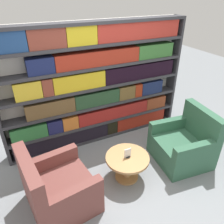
% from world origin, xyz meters
% --- Properties ---
extents(ground_plane, '(14.00, 14.00, 0.00)m').
position_xyz_m(ground_plane, '(0.00, 0.00, 0.00)').
color(ground_plane, gray).
extents(bookshelf, '(3.35, 0.30, 2.16)m').
position_xyz_m(bookshelf, '(0.02, 1.30, 1.07)').
color(bookshelf, silver).
rests_on(bookshelf, ground_plane).
extents(armchair_left, '(0.92, 0.95, 0.92)m').
position_xyz_m(armchair_left, '(-1.11, 0.05, 0.30)').
color(armchair_left, brown).
rests_on(armchair_left, ground_plane).
extents(armchair_right, '(0.91, 0.94, 0.92)m').
position_xyz_m(armchair_right, '(1.03, 0.05, 0.30)').
color(armchair_right, '#336047').
rests_on(armchair_right, ground_plane).
extents(coffee_table, '(0.65, 0.65, 0.41)m').
position_xyz_m(coffee_table, '(-0.04, 0.09, 0.29)').
color(coffee_table, '#AD7F4C').
rests_on(coffee_table, ground_plane).
extents(table_sign, '(0.11, 0.06, 0.15)m').
position_xyz_m(table_sign, '(-0.04, 0.09, 0.47)').
color(table_sign, black).
rests_on(table_sign, coffee_table).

